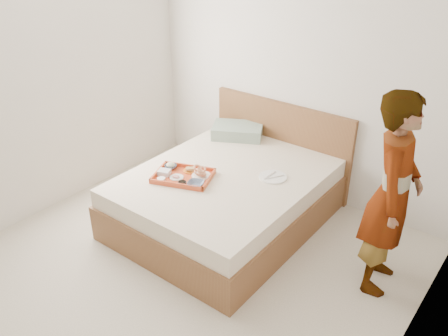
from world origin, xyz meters
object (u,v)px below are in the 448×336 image
object	(u,v)px
bed	(226,198)
person	(392,195)
tray	(183,176)
dinner_plate	(273,177)

from	to	relation	value
bed	person	xyz separation A→B (m)	(1.50, 0.08, 0.56)
person	tray	bearing A→B (deg)	91.87
bed	tray	bearing A→B (deg)	-130.60
tray	bed	bearing A→B (deg)	28.64
bed	dinner_plate	xyz separation A→B (m)	(0.38, 0.21, 0.27)
dinner_plate	bed	bearing A→B (deg)	-151.81
tray	person	bearing A→B (deg)	-8.48
tray	dinner_plate	bearing A→B (deg)	17.63
person	dinner_plate	bearing A→B (deg)	73.02
bed	tray	distance (m)	0.50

